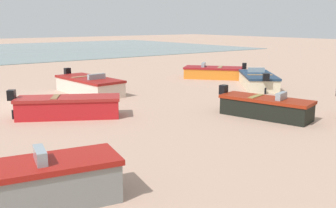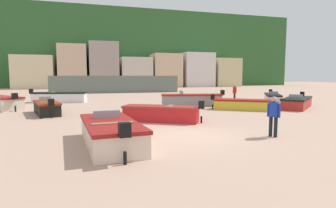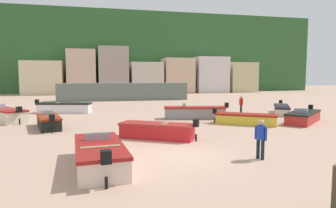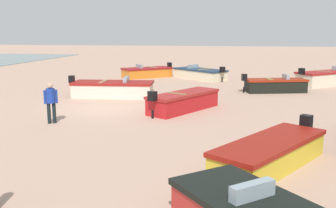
# 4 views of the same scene
# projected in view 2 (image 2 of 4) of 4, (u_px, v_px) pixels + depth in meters

# --- Properties ---
(ground_plane) EXTENTS (160.00, 160.00, 0.00)m
(ground_plane) POSITION_uv_depth(u_px,v_px,m) (190.00, 135.00, 11.36)
(ground_plane) COLOR tan
(headland_hill) EXTENTS (90.00, 32.00, 16.99)m
(headland_hill) POSITION_uv_depth(u_px,v_px,m) (102.00, 53.00, 73.51)
(headland_hill) COLOR #2E5C2D
(headland_hill) RESTS_ON ground
(harbor_pier) EXTENTS (17.87, 2.40, 2.42)m
(harbor_pier) POSITION_uv_depth(u_px,v_px,m) (116.00, 84.00, 39.89)
(harbor_pier) COLOR slate
(harbor_pier) RESTS_ON ground
(townhouse_far_left) EXTENTS (7.14, 6.57, 6.15)m
(townhouse_far_left) POSITION_uv_depth(u_px,v_px,m) (35.00, 72.00, 52.44)
(townhouse_far_left) COLOR beige
(townhouse_far_left) RESTS_ON ground
(townhouse_left) EXTENTS (5.19, 5.27, 8.35)m
(townhouse_left) POSITION_uv_depth(u_px,v_px,m) (73.00, 67.00, 53.63)
(townhouse_left) COLOR beige
(townhouse_left) RESTS_ON ground
(townhouse_centre_left) EXTENTS (5.61, 6.18, 9.00)m
(townhouse_centre_left) POSITION_uv_depth(u_px,v_px,m) (104.00, 65.00, 55.67)
(townhouse_centre_left) COLOR #A3938B
(townhouse_centre_left) RESTS_ON ground
(townhouse_centre) EXTENTS (6.18, 5.63, 6.11)m
(townhouse_centre) POSITION_uv_depth(u_px,v_px,m) (136.00, 73.00, 57.35)
(townhouse_centre) COLOR beige
(townhouse_centre) RESTS_ON ground
(townhouse_centre_right) EXTENTS (5.92, 6.20, 6.99)m
(townhouse_centre_right) POSITION_uv_depth(u_px,v_px,m) (165.00, 71.00, 59.39)
(townhouse_centre_right) COLOR beige
(townhouse_centre_right) RESTS_ON ground
(townhouse_right) EXTENTS (6.62, 6.43, 7.34)m
(townhouse_right) POSITION_uv_depth(u_px,v_px,m) (196.00, 70.00, 61.45)
(townhouse_right) COLOR silver
(townhouse_right) RESTS_ON ground
(townhouse_far_right) EXTENTS (5.81, 5.87, 6.27)m
(townhouse_far_right) POSITION_uv_depth(u_px,v_px,m) (224.00, 73.00, 63.16)
(townhouse_far_right) COLOR #CBBF8B
(townhouse_far_right) RESTS_ON ground
(boat_cream_0) EXTENTS (3.38, 4.43, 1.05)m
(boat_cream_0) POSITION_uv_depth(u_px,v_px,m) (273.00, 98.00, 25.93)
(boat_cream_0) COLOR beige
(boat_cream_0) RESTS_ON ground
(boat_grey_1) EXTENTS (5.16, 2.22, 1.28)m
(boat_grey_1) POSITION_uv_depth(u_px,v_px,m) (192.00, 100.00, 22.38)
(boat_grey_1) COLOR gray
(boat_grey_1) RESTS_ON ground
(boat_cream_2) EXTENTS (2.10, 4.77, 1.18)m
(boat_cream_2) POSITION_uv_depth(u_px,v_px,m) (110.00, 133.00, 9.76)
(boat_cream_2) COLOR beige
(boat_cream_2) RESTS_ON ground
(boat_white_3) EXTENTS (5.11, 2.40, 1.25)m
(boat_white_3) POSITION_uv_depth(u_px,v_px,m) (59.00, 97.00, 25.36)
(boat_white_3) COLOR white
(boat_white_3) RESTS_ON ground
(boat_red_5) EXTENTS (4.49, 4.13, 1.12)m
(boat_red_5) POSITION_uv_depth(u_px,v_px,m) (297.00, 103.00, 20.90)
(boat_red_5) COLOR #B02825
(boat_red_5) RESTS_ON ground
(boat_black_6) EXTENTS (2.13, 3.96, 1.12)m
(boat_black_6) POSITION_uv_depth(u_px,v_px,m) (47.00, 108.00, 17.57)
(boat_black_6) COLOR black
(boat_black_6) RESTS_ON ground
(boat_yellow_9) EXTENTS (4.23, 3.42, 1.07)m
(boat_yellow_9) POSITION_uv_depth(u_px,v_px,m) (243.00, 104.00, 19.84)
(boat_yellow_9) COLOR gold
(boat_yellow_9) RESTS_ON ground
(boat_red_10) EXTENTS (4.13, 3.13, 1.16)m
(boat_red_10) POSITION_uv_depth(u_px,v_px,m) (162.00, 113.00, 14.78)
(boat_red_10) COLOR red
(boat_red_10) RESTS_ON ground
(beach_walker_foreground) EXTENTS (0.48, 0.48, 1.62)m
(beach_walker_foreground) POSITION_uv_depth(u_px,v_px,m) (235.00, 92.00, 25.44)
(beach_walker_foreground) COLOR #24252B
(beach_walker_foreground) RESTS_ON ground
(beach_walker_distant) EXTENTS (0.47, 0.50, 1.62)m
(beach_walker_distant) POSITION_uv_depth(u_px,v_px,m) (274.00, 113.00, 11.01)
(beach_walker_distant) COLOR black
(beach_walker_distant) RESTS_ON ground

